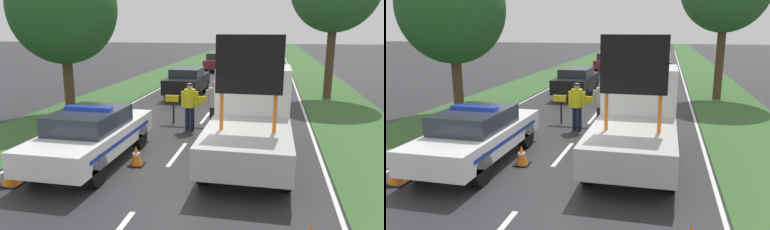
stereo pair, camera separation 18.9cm
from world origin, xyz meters
The scene contains 18 objects.
ground_plane centered at (0.00, 0.00, 0.00)m, with size 160.00×160.00×0.00m, color #28282B.
lane_markings centered at (0.00, 19.67, 0.00)m, with size 8.09×67.16×0.01m.
grass_verge_left centered at (-5.71, 20.00, 0.01)m, with size 3.23×120.00×0.03m.
grass_verge_right centered at (5.71, 20.00, 0.01)m, with size 3.23×120.00×0.03m.
police_car centered at (-2.05, -0.09, 0.78)m, with size 1.80×4.79×1.57m.
work_truck centered at (2.05, 1.43, 1.18)m, with size 2.11×5.21×3.41m.
road_barrier centered at (0.21, 4.49, 0.90)m, with size 3.09×0.08×1.08m.
police_officer centered at (-0.20, 3.61, 1.01)m, with size 0.61×0.39×1.70m.
pedestrian_civilian centered at (0.67, 3.66, 1.05)m, with size 0.64×0.41×1.78m.
traffic_cone_near_police centered at (-0.84, -0.06, 0.27)m, with size 0.39×0.39×0.54m.
traffic_cone_near_truck centered at (-2.67, 2.56, 0.35)m, with size 0.52×0.52×0.71m.
traffic_cone_behind_barrier centered at (1.62, 4.94, 0.25)m, with size 0.36×0.36×0.50m.
traffic_cone_lane_edge centered at (-3.23, -1.87, 0.32)m, with size 0.47×0.47×0.65m.
queued_car_sedan_black centered at (-1.84, 10.45, 0.79)m, with size 1.71×4.31×1.49m.
queued_car_suv_grey centered at (2.23, 16.55, 0.73)m, with size 1.92×4.12×1.41m.
queued_car_wagon_maroon centered at (-1.96, 22.56, 0.77)m, with size 1.91×4.01×1.50m.
queued_car_van_white centered at (2.17, 28.75, 0.73)m, with size 1.91×3.96×1.39m.
roadside_tree_near_right centered at (-5.58, 4.93, 4.32)m, with size 4.21×4.21×6.55m.
Camera 1 is at (2.57, -8.89, 3.56)m, focal length 35.00 mm.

